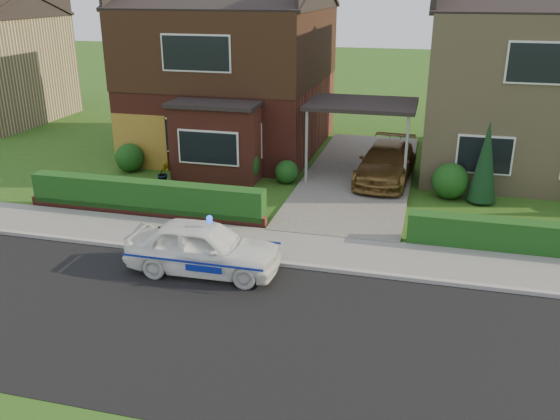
% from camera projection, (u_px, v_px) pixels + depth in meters
% --- Properties ---
extents(ground, '(120.00, 120.00, 0.00)m').
position_uv_depth(ground, '(288.00, 336.00, 11.94)').
color(ground, '#295115').
rests_on(ground, ground).
extents(road, '(60.00, 6.00, 0.02)m').
position_uv_depth(road, '(288.00, 336.00, 11.94)').
color(road, black).
rests_on(road, ground).
extents(kerb, '(60.00, 0.16, 0.12)m').
position_uv_depth(kerb, '(317.00, 268.00, 14.68)').
color(kerb, '#9E9993').
rests_on(kerb, ground).
extents(sidewalk, '(60.00, 2.00, 0.10)m').
position_uv_depth(sidewalk, '(325.00, 251.00, 15.64)').
color(sidewalk, slate).
rests_on(sidewalk, ground).
extents(driveway, '(3.80, 12.00, 0.12)m').
position_uv_depth(driveway, '(359.00, 175.00, 21.88)').
color(driveway, '#666059').
rests_on(driveway, ground).
extents(house_left, '(7.50, 9.53, 7.25)m').
position_uv_depth(house_left, '(233.00, 58.00, 24.53)').
color(house_left, maroon).
rests_on(house_left, ground).
extents(house_right, '(7.50, 8.06, 7.25)m').
position_uv_depth(house_right, '(530.00, 71.00, 21.95)').
color(house_right, tan).
rests_on(house_right, ground).
extents(carport_link, '(3.80, 3.00, 2.77)m').
position_uv_depth(carport_link, '(362.00, 105.00, 20.91)').
color(carport_link, black).
rests_on(carport_link, ground).
extents(garage_door, '(2.20, 0.10, 2.10)m').
position_uv_depth(garage_door, '(140.00, 142.00, 22.52)').
color(garage_door, '#905C1F').
rests_on(garage_door, ground).
extents(dwarf_wall, '(7.70, 0.25, 0.36)m').
position_uv_depth(dwarf_wall, '(145.00, 211.00, 18.04)').
color(dwarf_wall, maroon).
rests_on(dwarf_wall, ground).
extents(hedge_left, '(7.50, 0.55, 0.90)m').
position_uv_depth(hedge_left, '(147.00, 215.00, 18.24)').
color(hedge_left, '#133711').
rests_on(hedge_left, ground).
extents(hedge_right, '(7.50, 0.55, 0.80)m').
position_uv_depth(hedge_right, '(553.00, 257.00, 15.42)').
color(hedge_right, '#133711').
rests_on(hedge_right, ground).
extents(shrub_left_far, '(1.08, 1.08, 1.08)m').
position_uv_depth(shrub_left_far, '(130.00, 158.00, 22.35)').
color(shrub_left_far, '#133711').
rests_on(shrub_left_far, ground).
extents(shrub_left_mid, '(1.32, 1.32, 1.32)m').
position_uv_depth(shrub_left_mid, '(241.00, 164.00, 21.07)').
color(shrub_left_mid, '#133711').
rests_on(shrub_left_mid, ground).
extents(shrub_left_near, '(0.84, 0.84, 0.84)m').
position_uv_depth(shrub_left_near, '(287.00, 172.00, 21.05)').
color(shrub_left_near, '#133711').
rests_on(shrub_left_near, ground).
extents(shrub_right_near, '(1.20, 1.20, 1.20)m').
position_uv_depth(shrub_right_near, '(450.00, 181.00, 19.49)').
color(shrub_right_near, '#133711').
rests_on(shrub_right_near, ground).
extents(conifer_a, '(0.90, 0.90, 2.60)m').
position_uv_depth(conifer_a, '(485.00, 164.00, 18.82)').
color(conifer_a, black).
rests_on(conifer_a, ground).
extents(police_car, '(3.49, 3.83, 1.46)m').
position_uv_depth(police_car, '(203.00, 248.00, 14.41)').
color(police_car, white).
rests_on(police_car, ground).
extents(driveway_car, '(2.08, 4.48, 1.27)m').
position_uv_depth(driveway_car, '(386.00, 163.00, 20.94)').
color(driveway_car, brown).
rests_on(driveway_car, driveway).
extents(potted_plant_a, '(0.38, 0.28, 0.68)m').
position_uv_depth(potted_plant_a, '(251.00, 176.00, 20.80)').
color(potted_plant_a, gray).
rests_on(potted_plant_a, ground).
extents(potted_plant_b, '(0.57, 0.56, 0.80)m').
position_uv_depth(potted_plant_b, '(163.00, 174.00, 20.90)').
color(potted_plant_b, gray).
rests_on(potted_plant_b, ground).
extents(potted_plant_c, '(0.45, 0.45, 0.77)m').
position_uv_depth(potted_plant_c, '(255.00, 207.00, 17.82)').
color(potted_plant_c, gray).
rests_on(potted_plant_c, ground).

